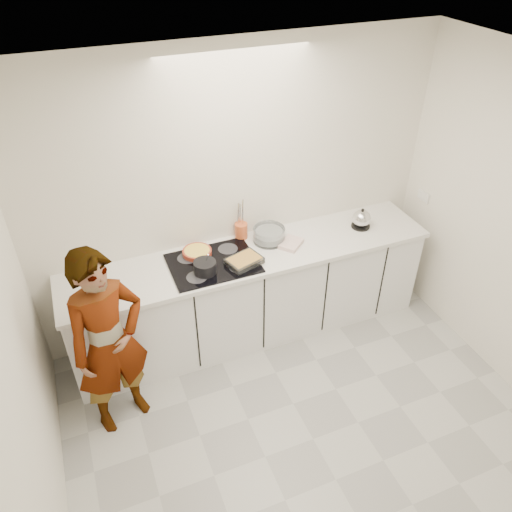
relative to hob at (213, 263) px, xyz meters
name	(u,v)px	position (x,y,z in m)	size (l,w,h in m)	color
floor	(313,439)	(0.35, -1.26, -0.92)	(3.60, 3.20, 0.00)	#BBBBB5
ceiling	(351,106)	(0.35, -1.26, 1.68)	(3.60, 3.20, 0.00)	white
wall_back	(237,196)	(0.35, 0.34, 0.38)	(3.60, 0.00, 2.60)	white
wall_left	(14,404)	(-1.45, -1.26, 0.38)	(0.00, 3.20, 2.60)	white
base_cabinets	(252,296)	(0.35, 0.02, -0.48)	(3.20, 0.58, 0.87)	white
countertop	(251,255)	(0.35, 0.02, -0.03)	(3.24, 0.64, 0.04)	white
hob	(213,263)	(0.00, 0.00, 0.00)	(0.72, 0.54, 0.01)	black
tart_dish	(197,252)	(-0.09, 0.16, 0.03)	(0.30, 0.30, 0.04)	#A53723
saucepan	(205,267)	(-0.10, -0.10, 0.06)	(0.20, 0.20, 0.18)	black
baking_dish	(244,261)	(0.24, -0.11, 0.04)	(0.32, 0.28, 0.05)	silver
mixing_bowl	(269,235)	(0.56, 0.14, 0.05)	(0.32, 0.32, 0.13)	silver
tea_towel	(291,244)	(0.72, 0.00, 0.01)	(0.22, 0.16, 0.04)	white
kettle	(361,219)	(1.44, 0.03, 0.08)	(0.21, 0.21, 0.19)	black
utensil_crock	(241,231)	(0.36, 0.28, 0.06)	(0.11, 0.11, 0.14)	#D55B2C
cook	(110,343)	(-0.94, -0.48, -0.12)	(0.58, 0.38, 1.59)	white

